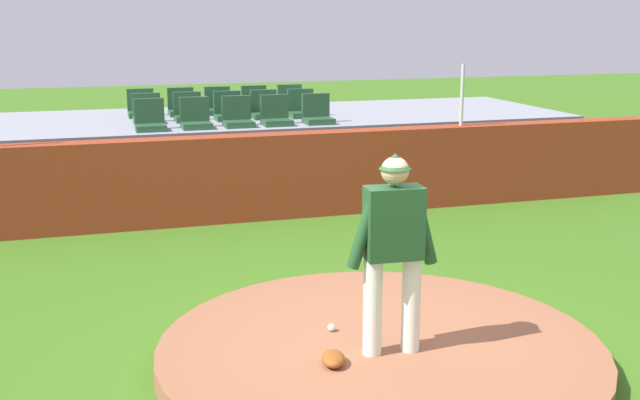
# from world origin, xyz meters

# --- Properties ---
(ground_plane) EXTENTS (60.00, 60.00, 0.00)m
(ground_plane) POSITION_xyz_m (0.00, 0.00, 0.00)
(ground_plane) COLOR #3C6B1A
(pitchers_mound) EXTENTS (4.04, 4.04, 0.19)m
(pitchers_mound) POSITION_xyz_m (0.00, 0.00, 0.09)
(pitchers_mound) COLOR #92593C
(pitchers_mound) RESTS_ON ground_plane
(pitcher) EXTENTS (0.82, 0.29, 1.77)m
(pitcher) POSITION_xyz_m (0.02, -0.21, 1.22)
(pitcher) COLOR silver
(pitcher) RESTS_ON pitchers_mound
(baseball) EXTENTS (0.07, 0.07, 0.07)m
(baseball) POSITION_xyz_m (-0.35, 0.38, 0.23)
(baseball) COLOR white
(baseball) RESTS_ON pitchers_mound
(fielding_glove) EXTENTS (0.27, 0.34, 0.11)m
(fielding_glove) POSITION_xyz_m (-0.55, -0.32, 0.24)
(fielding_glove) COLOR brown
(fielding_glove) RESTS_ON pitchers_mound
(brick_barrier) EXTENTS (13.97, 0.40, 1.31)m
(brick_barrier) POSITION_xyz_m (0.00, 5.38, 0.66)
(brick_barrier) COLOR #93351C
(brick_barrier) RESTS_ON ground_plane
(fence_post_right) EXTENTS (0.06, 0.06, 1.00)m
(fence_post_right) POSITION_xyz_m (3.48, 5.38, 1.81)
(fence_post_right) COLOR silver
(fence_post_right) RESTS_ON brick_barrier
(bleacher_platform) EXTENTS (12.71, 3.68, 1.27)m
(bleacher_platform) POSITION_xyz_m (0.00, 7.98, 0.63)
(bleacher_platform) COLOR gray
(bleacher_platform) RESTS_ON ground_plane
(stadium_chair_0) EXTENTS (0.48, 0.44, 0.50)m
(stadium_chair_0) POSITION_xyz_m (-1.42, 6.64, 1.42)
(stadium_chair_0) COLOR #275332
(stadium_chair_0) RESTS_ON bleacher_platform
(stadium_chair_1) EXTENTS (0.48, 0.44, 0.50)m
(stadium_chair_1) POSITION_xyz_m (-0.68, 6.66, 1.42)
(stadium_chair_1) COLOR #275332
(stadium_chair_1) RESTS_ON bleacher_platform
(stadium_chair_2) EXTENTS (0.48, 0.44, 0.50)m
(stadium_chair_2) POSITION_xyz_m (0.02, 6.66, 1.42)
(stadium_chair_2) COLOR #275332
(stadium_chair_2) RESTS_ON bleacher_platform
(stadium_chair_3) EXTENTS (0.48, 0.44, 0.50)m
(stadium_chair_3) POSITION_xyz_m (0.67, 6.66, 1.42)
(stadium_chair_3) COLOR #275332
(stadium_chair_3) RESTS_ON bleacher_platform
(stadium_chair_4) EXTENTS (0.48, 0.44, 0.50)m
(stadium_chair_4) POSITION_xyz_m (1.40, 6.64, 1.42)
(stadium_chair_4) COLOR #275332
(stadium_chair_4) RESTS_ON bleacher_platform
(stadium_chair_5) EXTENTS (0.48, 0.44, 0.50)m
(stadium_chair_5) POSITION_xyz_m (-1.38, 7.56, 1.42)
(stadium_chair_5) COLOR #275332
(stadium_chair_5) RESTS_ON bleacher_platform
(stadium_chair_6) EXTENTS (0.48, 0.44, 0.50)m
(stadium_chair_6) POSITION_xyz_m (-0.68, 7.58, 1.42)
(stadium_chair_6) COLOR #275332
(stadium_chair_6) RESTS_ON bleacher_platform
(stadium_chair_7) EXTENTS (0.48, 0.44, 0.50)m
(stadium_chair_7) POSITION_xyz_m (0.02, 7.54, 1.42)
(stadium_chair_7) COLOR #275332
(stadium_chair_7) RESTS_ON bleacher_platform
(stadium_chair_8) EXTENTS (0.48, 0.44, 0.50)m
(stadium_chair_8) POSITION_xyz_m (0.70, 7.59, 1.42)
(stadium_chair_8) COLOR #275332
(stadium_chair_8) RESTS_ON bleacher_platform
(stadium_chair_9) EXTENTS (0.48, 0.44, 0.50)m
(stadium_chair_9) POSITION_xyz_m (1.38, 7.55, 1.42)
(stadium_chair_9) COLOR #275332
(stadium_chair_9) RESTS_ON bleacher_platform
(stadium_chair_10) EXTENTS (0.48, 0.44, 0.50)m
(stadium_chair_10) POSITION_xyz_m (-1.42, 8.44, 1.42)
(stadium_chair_10) COLOR #275332
(stadium_chair_10) RESTS_ON bleacher_platform
(stadium_chair_11) EXTENTS (0.48, 0.44, 0.50)m
(stadium_chair_11) POSITION_xyz_m (-0.69, 8.45, 1.42)
(stadium_chair_11) COLOR #275332
(stadium_chair_11) RESTS_ON bleacher_platform
(stadium_chair_12) EXTENTS (0.48, 0.44, 0.50)m
(stadium_chair_12) POSITION_xyz_m (0.00, 8.44, 1.42)
(stadium_chair_12) COLOR #275332
(stadium_chair_12) RESTS_ON bleacher_platform
(stadium_chair_13) EXTENTS (0.48, 0.44, 0.50)m
(stadium_chair_13) POSITION_xyz_m (0.71, 8.47, 1.42)
(stadium_chair_13) COLOR #275332
(stadium_chair_13) RESTS_ON bleacher_platform
(stadium_chair_14) EXTENTS (0.48, 0.44, 0.50)m
(stadium_chair_14) POSITION_xyz_m (1.42, 8.49, 1.42)
(stadium_chair_14) COLOR #275332
(stadium_chair_14) RESTS_ON bleacher_platform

